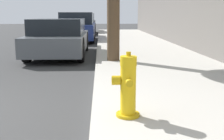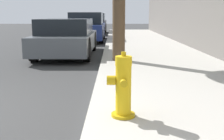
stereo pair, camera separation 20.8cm
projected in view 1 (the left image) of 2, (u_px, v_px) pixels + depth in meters
name	position (u px, v px, depth m)	size (l,w,h in m)	color
sidewalk_slab	(220.00, 118.00, 3.51)	(3.22, 40.00, 0.16)	#B7B2A8
fire_hydrant	(128.00, 87.00, 3.31)	(0.34, 0.36, 0.78)	#C39C11
parked_car_near	(59.00, 38.00, 9.29)	(1.75, 4.19, 1.23)	#4C5156
parked_car_mid	(78.00, 27.00, 14.53)	(1.76, 4.32, 1.47)	navy
parked_car_far	(83.00, 24.00, 20.25)	(1.77, 4.49, 1.46)	black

